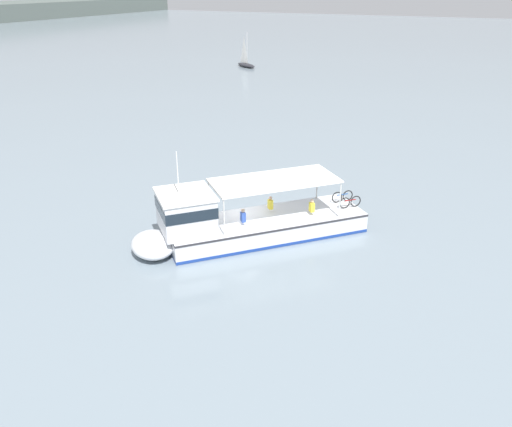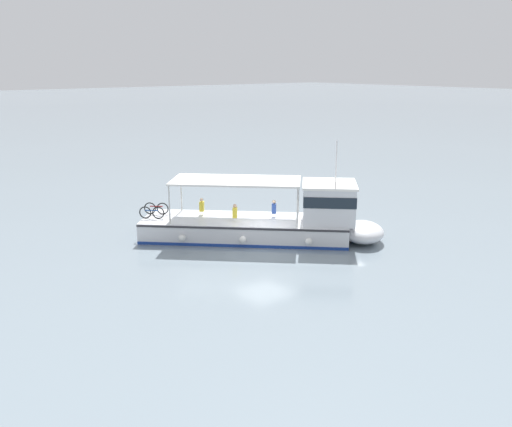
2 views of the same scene
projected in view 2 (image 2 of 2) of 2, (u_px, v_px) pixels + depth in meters
ground_plane at (264, 247)px, 28.56m from camera, size 400.00×400.00×0.00m
ferry_main at (275, 221)px, 29.53m from camera, size 11.26×11.08×5.32m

